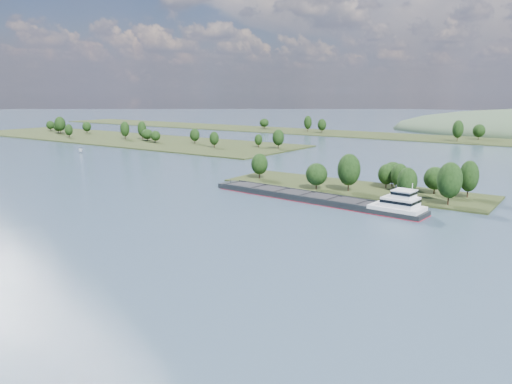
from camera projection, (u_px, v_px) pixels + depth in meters
The scene contains 6 objects.
ground at pixel (264, 223), 140.03m from camera, with size 1800.00×1800.00×0.00m, color #314555.
tree_island at pixel (370, 180), 182.05m from camera, with size 100.00×30.60×15.04m.
left_bank at pixel (118, 138), 380.83m from camera, with size 300.00×80.00×15.94m.
back_shoreline at pixel (492, 141), 359.23m from camera, with size 900.00×60.00×16.40m.
cargo_barge at pixel (326, 199), 164.56m from camera, with size 78.97×15.77×10.61m.
motorboat at pixel (81, 151), 295.68m from camera, with size 2.51×6.67×2.58m, color white.
Camera 1 is at (75.66, 7.59, 36.46)m, focal length 35.00 mm.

